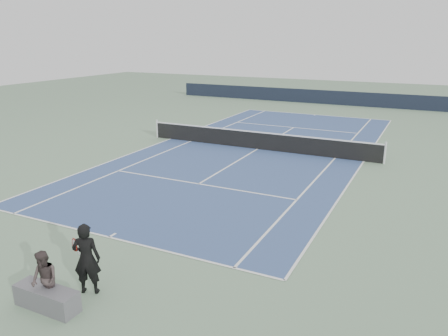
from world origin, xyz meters
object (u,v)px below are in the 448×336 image
at_px(tennis_net, 258,140).
at_px(tennis_player, 87,259).
at_px(spectator_bench, 46,288).
at_px(tennis_ball, 70,301).

bearing_deg(tennis_net, tennis_player, -83.96).
height_order(tennis_net, spectator_bench, spectator_bench).
xyz_separation_m(tennis_net, tennis_player, (1.52, -14.36, 0.37)).
bearing_deg(spectator_bench, tennis_ball, 53.89).
bearing_deg(tennis_player, spectator_bench, -113.33).
relative_size(tennis_player, spectator_bench, 1.08).
bearing_deg(spectator_bench, tennis_player, 66.67).
distance_m(tennis_ball, spectator_bench, 0.66).
bearing_deg(tennis_ball, tennis_net, 95.44).
relative_size(tennis_net, spectator_bench, 8.03).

